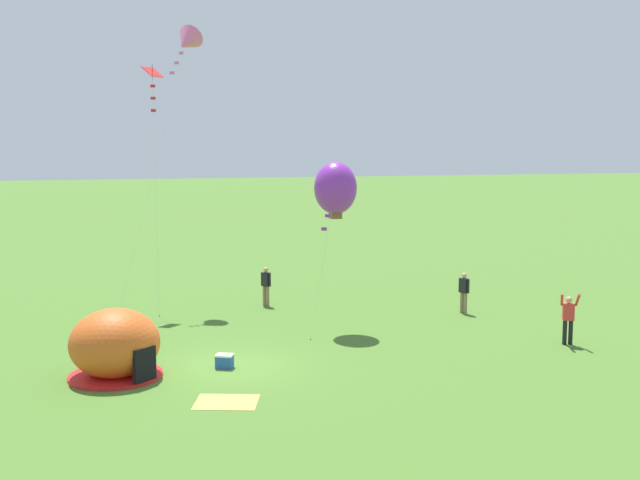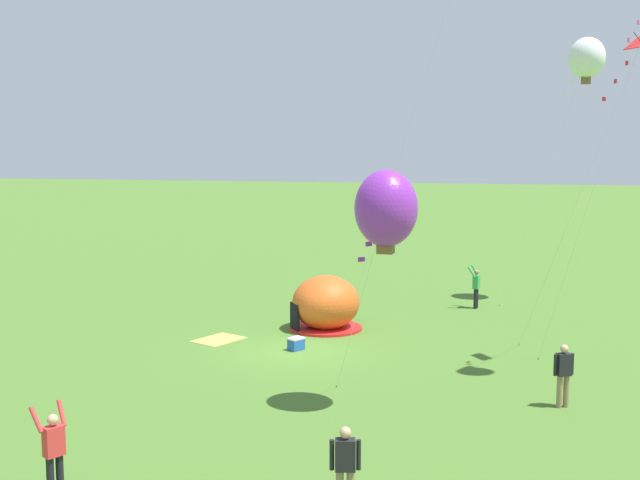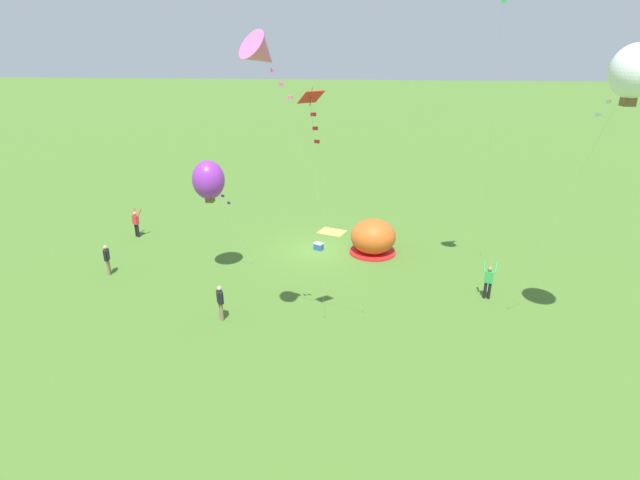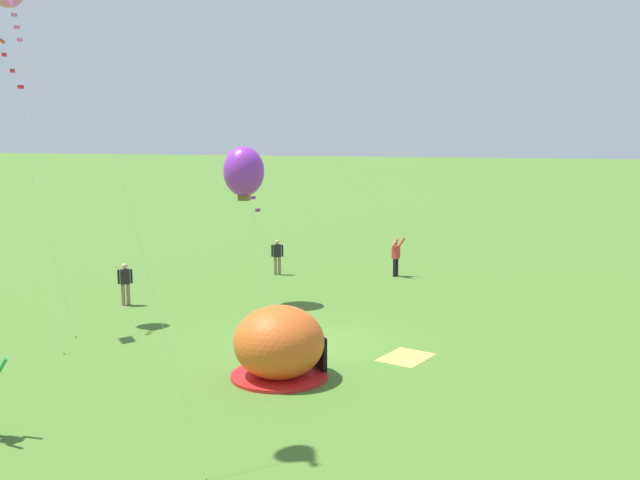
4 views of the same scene
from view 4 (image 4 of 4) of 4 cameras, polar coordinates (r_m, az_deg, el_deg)
ground_plane at (r=25.08m, az=-0.76°, el=-7.93°), size 300.00×300.00×0.00m
popup_tent at (r=21.65m, az=-3.11°, el=-7.90°), size 2.81×2.81×2.10m
picnic_blanket at (r=23.83m, az=6.56°, el=-8.87°), size 2.04×1.81×0.01m
cooler_box at (r=24.88m, az=-0.58°, el=-7.53°), size 0.64×0.57×0.44m
person_arms_raised at (r=36.03m, az=5.81°, el=-1.21°), size 0.72×0.64×1.89m
person_watching_sky at (r=36.34m, az=-3.27°, el=-1.15°), size 0.34×0.57×1.72m
person_strolling at (r=31.11m, az=-14.62°, el=-3.10°), size 0.40×0.52×1.72m
kite_pink at (r=29.65m, az=-22.49°, el=16.49°), size 4.46×4.66×12.27m
kite_purple at (r=30.13m, az=-5.83°, el=5.21°), size 2.38×2.57×6.37m
kite_red at (r=27.81m, az=-23.19°, el=13.14°), size 0.97×3.14×10.45m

